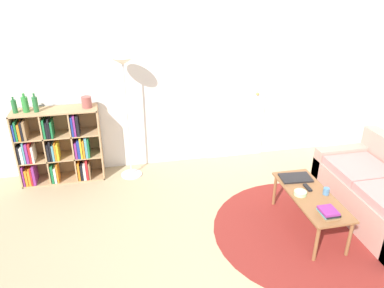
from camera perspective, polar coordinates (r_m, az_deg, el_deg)
The scene contains 15 objects.
wall_back at distance 5.23m, azimuth -1.53°, elevation 10.30°, with size 7.72×0.11×2.60m.
rug at distance 4.43m, azimuth 16.73°, elevation -12.53°, with size 2.01×2.01×0.01m.
bookshelf at distance 5.29m, azimuth -19.88°, elevation -0.44°, with size 1.07×0.34×1.01m.
floor_lamp at distance 4.82m, azimuth -10.32°, elevation 9.62°, with size 0.31×0.31×1.66m.
couch at distance 4.82m, azimuth 27.17°, elevation -7.08°, with size 0.81×1.58×0.82m.
coffee_table at distance 4.28m, azimuth 17.62°, elevation -7.90°, with size 0.44×1.08×0.43m.
laptop at distance 4.50m, azimuth 15.50°, elevation -4.98°, with size 0.37×0.25×0.02m.
bowl at distance 4.21m, azimuth 16.18°, elevation -7.18°, with size 0.13×0.13×0.04m.
book_stack_on_table at distance 3.96m, azimuth 20.07°, elevation -9.77°, with size 0.17×0.20×0.08m.
cup at distance 4.29m, azimuth 19.77°, elevation -6.79°, with size 0.07×0.07×0.08m.
remote at distance 4.35m, azimuth 17.19°, elevation -6.36°, with size 0.05×0.14×0.02m.
bottle_left at distance 5.14m, azimuth -25.46°, elevation 5.22°, with size 0.06×0.06×0.21m.
bottle_middle at distance 5.11m, azimuth -24.08°, elevation 5.55°, with size 0.08×0.08×0.24m.
bottle_right at distance 5.06m, azimuth -22.76°, elevation 5.62°, with size 0.07×0.07×0.24m.
vase_on_shelf at distance 5.02m, azimuth -15.76°, elevation 6.17°, with size 0.13×0.13×0.15m.
Camera 1 is at (-0.89, -2.20, 2.65)m, focal length 35.00 mm.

